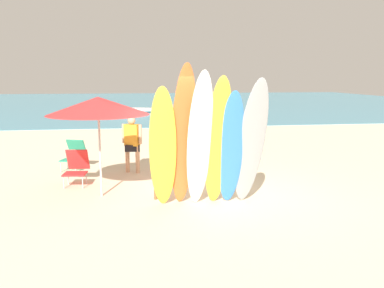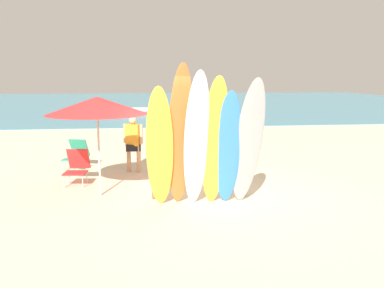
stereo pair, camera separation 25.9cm
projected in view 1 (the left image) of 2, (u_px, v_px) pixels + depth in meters
The scene contains 17 objects.
ground at pixel (159, 122), 21.93m from camera, with size 60.00×60.00×0.00m, color beige.
ocean_water at pixel (147, 102), 38.94m from camera, with size 60.00×40.00×0.02m, color teal.
surfboard_rack at pixel (202, 176), 8.21m from camera, with size 2.03×0.07×0.60m.
surfboard_yellow_0 at pixel (163, 149), 7.30m from camera, with size 0.51×0.07×2.44m, color yellow.
surfboard_orange_1 at pixel (183, 138), 7.33m from camera, with size 0.46×0.06×2.86m, color orange.
surfboard_white_2 at pixel (200, 142), 7.28m from camera, with size 0.46×0.06×2.76m, color white.
surfboard_yellow_3 at pixel (218, 143), 7.36m from camera, with size 0.49×0.06×2.66m, color yellow.
surfboard_blue_4 at pixel (231, 150), 7.44m from camera, with size 0.47×0.06×2.40m, color #337AD1.
surfboard_grey_5 at pixel (251, 144), 7.43m from camera, with size 0.53×0.06×2.65m, color #999EA3.
beachgoer_photographing at pixel (184, 130), 12.33m from camera, with size 0.39×0.50×1.48m.
beachgoer_midbeach at pixel (180, 135), 10.94m from camera, with size 0.40×0.48×1.55m.
beachgoer_by_water at pixel (226, 130), 11.31m from camera, with size 0.44×0.60×1.68m.
beachgoer_strolling at pixel (132, 141), 10.27m from camera, with size 0.51×0.34×1.48m.
beach_chair_red at pixel (77, 166), 9.22m from camera, with size 0.57×0.74×0.82m.
beach_chair_blue at pixel (74, 154), 10.70m from camera, with size 0.71×0.83×0.81m.
beach_umbrella at pixel (98, 106), 8.04m from camera, with size 2.09×2.09×2.09m.
distant_boat at pixel (129, 110), 27.21m from camera, with size 4.94×1.08×0.39m.
Camera 1 is at (-1.37, -7.86, 2.50)m, focal length 37.01 mm.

